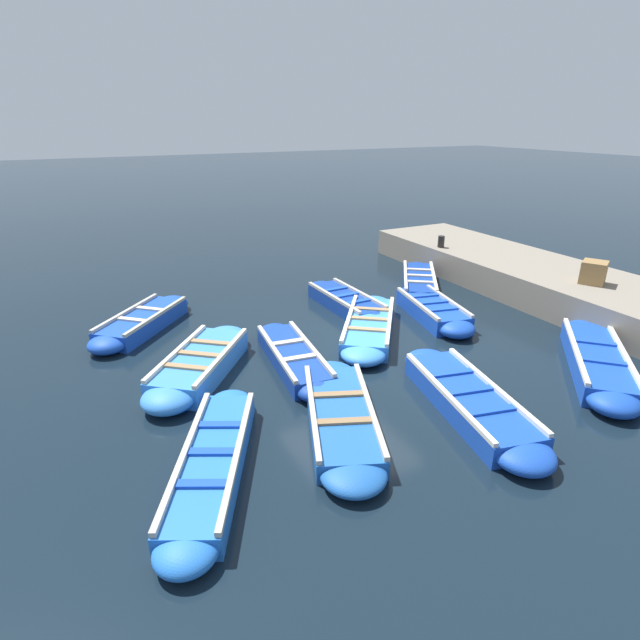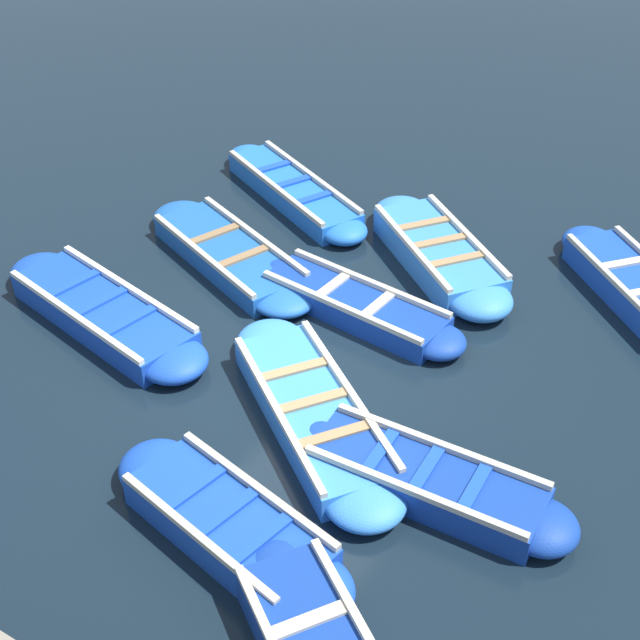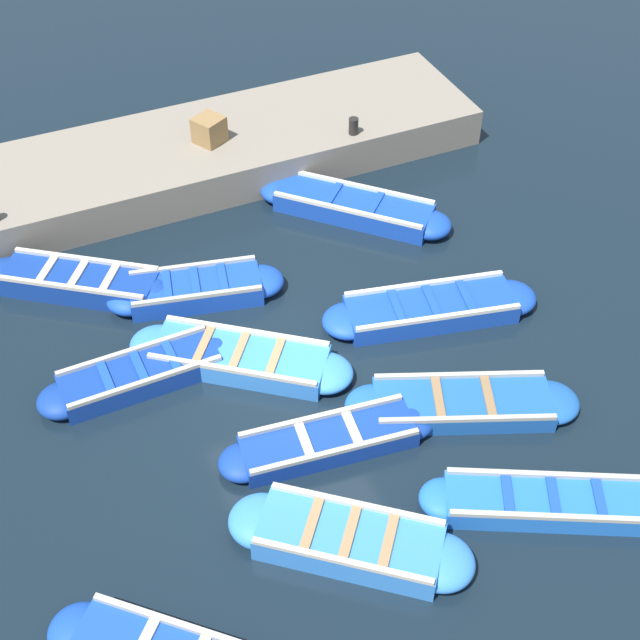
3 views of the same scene
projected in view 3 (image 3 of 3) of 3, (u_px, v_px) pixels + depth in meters
ground_plane at (289, 388)px, 14.36m from camera, size 120.00×120.00×0.00m
boat_end_of_row at (80, 283)px, 15.90m from camera, size 2.71×3.38×0.47m
boat_near_quay at (551, 503)px, 12.57m from camera, size 2.32×3.68×0.39m
boat_tucked at (349, 541)px, 12.09m from camera, size 2.86×3.25×0.46m
boat_centre at (240, 358)px, 14.60m from camera, size 2.99×3.58×0.41m
boat_inner_gap at (196, 290)px, 15.79m from camera, size 1.50×3.27×0.44m
boat_broadside at (328, 441)px, 13.38m from camera, size 1.11×3.45×0.38m
boat_outer_left at (141, 374)px, 14.33m from camera, size 0.90×3.36×0.42m
boat_drifting at (431, 309)px, 15.44m from camera, size 1.67×3.94×0.42m
boat_alongside at (462, 404)px, 13.91m from camera, size 2.22×3.76×0.37m
boat_outer_right at (354, 207)px, 17.54m from camera, size 3.39×3.39×0.45m
quay_wall at (170, 162)px, 18.31m from camera, size 2.92×13.09×0.80m
bollard_north at (353, 126)px, 18.24m from camera, size 0.20×0.20×0.35m
wooden_crate at (209, 130)px, 17.96m from camera, size 0.73×0.73×0.54m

